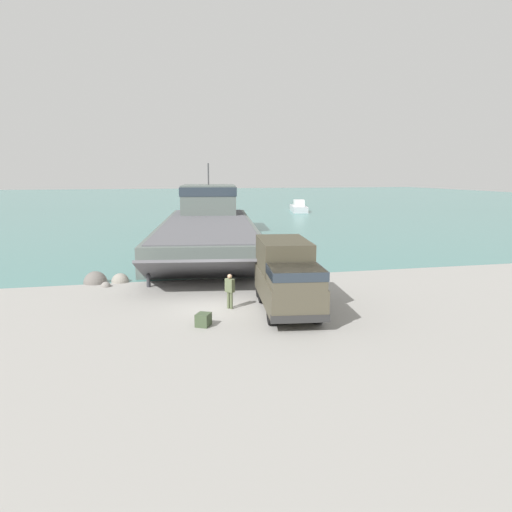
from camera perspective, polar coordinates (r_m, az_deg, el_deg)
The scene contains 11 objects.
ground_plane at distance 24.62m, azimuth -4.56°, elevation -5.81°, with size 240.00×240.00×0.00m, color gray.
water_surface at distance 120.41m, azimuth -11.87°, elevation 6.21°, with size 240.00×180.00×0.01m, color #477F7A.
landing_craft at distance 48.99m, azimuth -5.52°, elevation 3.96°, with size 13.18×36.59×7.54m.
military_truck at distance 23.75m, azimuth 3.54°, elevation -2.30°, with size 3.35×7.24×3.25m.
soldier_on_ramp at distance 24.04m, azimuth -3.01°, elevation -3.77°, with size 0.47×0.49×1.69m.
moored_boat_a at distance 84.97m, azimuth 4.90°, elevation 5.53°, with size 4.19×8.56×2.02m.
mooring_bollard at distance 29.31m, azimuth -12.19°, elevation -2.65°, with size 0.26×0.26×0.78m.
cargo_crate at distance 21.62m, azimuth -6.04°, elevation -7.26°, with size 0.55×0.66×0.55m, color #3D4C33.
shoreline_rock_a at distance 31.12m, azimuth -15.25°, elevation -2.88°, with size 1.06×1.06×1.06m, color gray.
shoreline_rock_b at distance 30.08m, azimuth -16.79°, elevation -3.37°, with size 0.57×0.57×0.57m, color gray.
shoreline_rock_c at distance 31.27m, azimuth -17.87°, elevation -2.94°, with size 1.40×1.40×1.40m, color #66605B.
Camera 1 is at (-3.66, -23.47, 6.49)m, focal length 35.00 mm.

